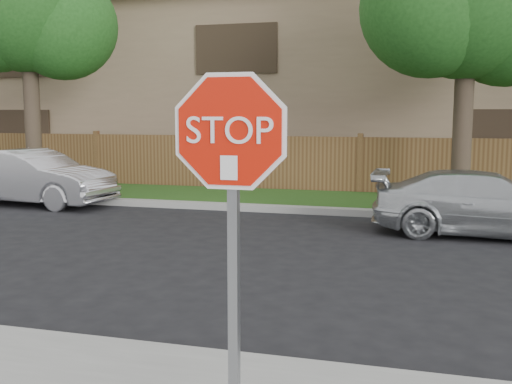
% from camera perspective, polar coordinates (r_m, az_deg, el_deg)
% --- Properties ---
extents(ground, '(90.00, 90.00, 0.00)m').
position_cam_1_polar(ground, '(5.71, -2.10, -15.80)').
color(ground, black).
rests_on(ground, ground).
extents(far_curb, '(70.00, 0.30, 0.15)m').
position_cam_1_polar(far_curb, '(13.42, 8.42, -1.87)').
color(far_curb, gray).
rests_on(far_curb, ground).
extents(grass_strip, '(70.00, 3.00, 0.12)m').
position_cam_1_polar(grass_strip, '(15.04, 9.19, -0.93)').
color(grass_strip, '#1E4714').
rests_on(grass_strip, ground).
extents(fence, '(70.00, 0.12, 1.60)m').
position_cam_1_polar(fence, '(16.53, 9.85, 2.41)').
color(fence, '#50341C').
rests_on(fence, ground).
extents(apartment_building, '(35.20, 9.20, 7.20)m').
position_cam_1_polar(apartment_building, '(22.09, 11.47, 10.74)').
color(apartment_building, '#8A7256').
rests_on(apartment_building, ground).
extents(tree_left, '(4.80, 3.90, 7.78)m').
position_cam_1_polar(tree_left, '(18.23, -21.18, 16.44)').
color(tree_left, '#382B21').
rests_on(tree_left, ground).
extents(stop_sign, '(1.01, 0.13, 2.55)m').
position_cam_1_polar(stop_sign, '(3.71, -2.38, 0.84)').
color(stop_sign, gray).
rests_on(stop_sign, sidewalk_near).
extents(sedan_left, '(4.25, 1.82, 1.36)m').
position_cam_1_polar(sedan_left, '(15.65, -20.49, 1.31)').
color(sedan_left, silver).
rests_on(sedan_left, ground).
extents(sedan_right, '(4.13, 1.71, 1.19)m').
position_cam_1_polar(sedan_right, '(11.78, 21.05, -1.05)').
color(sedan_right, silver).
rests_on(sedan_right, ground).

